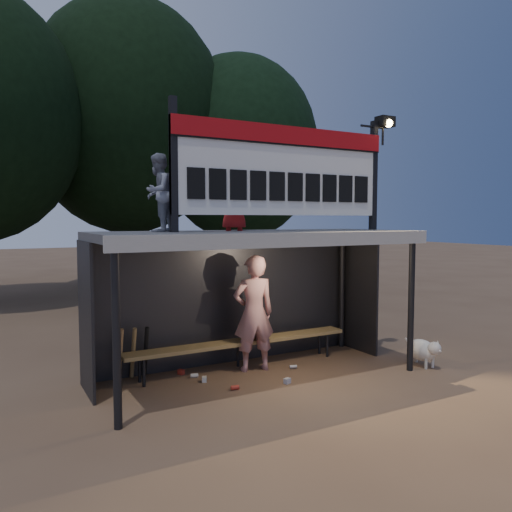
% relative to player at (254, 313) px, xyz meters
% --- Properties ---
extents(ground, '(80.00, 80.00, 0.00)m').
position_rel_player_xyz_m(ground, '(-0.14, -0.36, -0.96)').
color(ground, brown).
rests_on(ground, ground).
extents(player, '(0.77, 0.57, 1.92)m').
position_rel_player_xyz_m(player, '(0.00, 0.00, 0.00)').
color(player, silver).
rests_on(player, ground).
extents(child_a, '(0.69, 0.69, 1.13)m').
position_rel_player_xyz_m(child_a, '(-1.65, -0.15, 1.93)').
color(child_a, gray).
rests_on(child_a, dugout_shelter).
extents(child_b, '(0.58, 0.49, 1.01)m').
position_rel_player_xyz_m(child_b, '(-0.35, 0.01, 1.87)').
color(child_b, red).
rests_on(child_b, dugout_shelter).
extents(dugout_shelter, '(5.10, 2.08, 2.32)m').
position_rel_player_xyz_m(dugout_shelter, '(-0.14, -0.12, 0.89)').
color(dugout_shelter, '#404043').
rests_on(dugout_shelter, ground).
extents(scoreboard_assembly, '(4.10, 0.27, 1.99)m').
position_rel_player_xyz_m(scoreboard_assembly, '(0.42, -0.37, 2.37)').
color(scoreboard_assembly, black).
rests_on(scoreboard_assembly, dugout_shelter).
extents(bench, '(4.00, 0.35, 0.48)m').
position_rel_player_xyz_m(bench, '(-0.14, 0.19, -0.53)').
color(bench, olive).
rests_on(bench, ground).
extents(tree_mid, '(7.22, 7.22, 10.36)m').
position_rel_player_xyz_m(tree_mid, '(0.86, 11.14, 5.21)').
color(tree_mid, black).
rests_on(tree_mid, ground).
extents(tree_right, '(6.08, 6.08, 8.72)m').
position_rel_player_xyz_m(tree_right, '(4.86, 10.14, 4.23)').
color(tree_right, black).
rests_on(tree_right, ground).
extents(dog, '(0.36, 0.81, 0.49)m').
position_rel_player_xyz_m(dog, '(2.64, -1.20, -0.68)').
color(dog, white).
rests_on(dog, ground).
extents(bats, '(0.49, 0.33, 0.84)m').
position_rel_player_xyz_m(bats, '(-1.89, 0.46, -0.53)').
color(bats, olive).
rests_on(bats, ground).
extents(litter, '(1.87, 1.31, 0.08)m').
position_rel_player_xyz_m(litter, '(-0.52, -0.25, -0.92)').
color(litter, '#AE2B1D').
rests_on(litter, ground).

